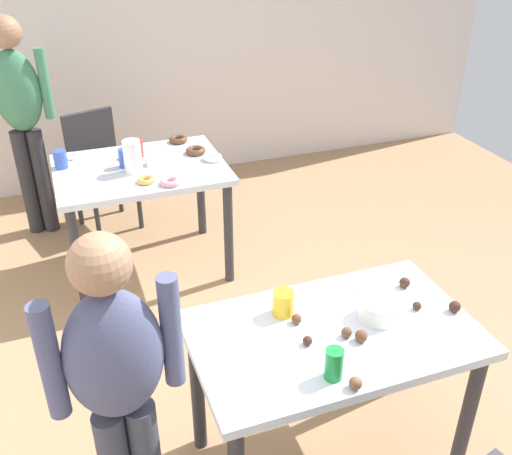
{
  "coord_description": "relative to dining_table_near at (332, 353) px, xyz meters",
  "views": [
    {
      "loc": [
        -0.87,
        -1.74,
        2.23
      ],
      "look_at": [
        -0.07,
        0.44,
        0.9
      ],
      "focal_mm": 40.89,
      "sensor_mm": 36.0,
      "label": 1
    }
  ],
  "objects": [
    {
      "name": "ground_plane",
      "position": [
        -0.03,
        0.18,
        -0.63
      ],
      "size": [
        6.4,
        6.4,
        0.0
      ],
      "primitive_type": "plane",
      "color": "#9E7A56"
    },
    {
      "name": "wall_back",
      "position": [
        -0.03,
        3.38,
        0.67
      ],
      "size": [
        6.4,
        0.1,
        2.6
      ],
      "primitive_type": "cube",
      "color": "silver",
      "rests_on": "ground_plane"
    },
    {
      "name": "dining_table_near",
      "position": [
        0.0,
        0.0,
        0.0
      ],
      "size": [
        1.12,
        0.67,
        0.75
      ],
      "color": "silver",
      "rests_on": "ground_plane"
    },
    {
      "name": "dining_table_far",
      "position": [
        -0.43,
        1.84,
        0.01
      ],
      "size": [
        1.05,
        0.79,
        0.75
      ],
      "color": "silver",
      "rests_on": "ground_plane"
    },
    {
      "name": "chair_far_table",
      "position": [
        -0.62,
        2.59,
        -0.14
      ],
      "size": [
        0.5,
        0.5,
        0.87
      ],
      "color": "#2D2D33",
      "rests_on": "ground_plane"
    },
    {
      "name": "person_girl_near",
      "position": [
        -0.84,
        -0.09,
        0.2
      ],
      "size": [
        0.45,
        0.21,
        1.4
      ],
      "color": "#383D4C",
      "rests_on": "ground_plane"
    },
    {
      "name": "person_adult_far",
      "position": [
        -1.09,
        2.64,
        0.31
      ],
      "size": [
        0.46,
        0.25,
        1.57
      ],
      "color": "#28282D",
      "rests_on": "ground_plane"
    },
    {
      "name": "mixing_bowl",
      "position": [
        0.2,
        0.01,
        0.16
      ],
      "size": [
        0.16,
        0.16,
        0.08
      ],
      "primitive_type": "cylinder",
      "color": "white",
      "rests_on": "dining_table_near"
    },
    {
      "name": "soda_can",
      "position": [
        -0.12,
        -0.23,
        0.18
      ],
      "size": [
        0.07,
        0.07,
        0.12
      ],
      "primitive_type": "cylinder",
      "color": "#198438",
      "rests_on": "dining_table_near"
    },
    {
      "name": "fork_near",
      "position": [
        0.3,
        0.2,
        0.12
      ],
      "size": [
        0.17,
        0.02,
        0.01
      ],
      "primitive_type": "cube",
      "color": "silver",
      "rests_on": "dining_table_near"
    },
    {
      "name": "cup_near_0",
      "position": [
        -0.15,
        0.17,
        0.17
      ],
      "size": [
        0.09,
        0.09,
        0.11
      ],
      "primitive_type": "cylinder",
      "color": "yellow",
      "rests_on": "dining_table_near"
    },
    {
      "name": "cake_ball_0",
      "position": [
        0.38,
        0.0,
        0.13
      ],
      "size": [
        0.04,
        0.04,
        0.04
      ],
      "primitive_type": "sphere",
      "color": "#3D2319",
      "rests_on": "dining_table_near"
    },
    {
      "name": "cake_ball_1",
      "position": [
        0.03,
        -0.05,
        0.14
      ],
      "size": [
        0.04,
        0.04,
        0.04
      ],
      "primitive_type": "sphere",
      "color": "brown",
      "rests_on": "dining_table_near"
    },
    {
      "name": "cake_ball_2",
      "position": [
        -0.12,
        0.09,
        0.14
      ],
      "size": [
        0.04,
        0.04,
        0.04
      ],
      "primitive_type": "sphere",
      "color": "brown",
      "rests_on": "dining_table_near"
    },
    {
      "name": "cake_ball_3",
      "position": [
        0.51,
        -0.06,
        0.14
      ],
      "size": [
        0.05,
        0.05,
        0.05
      ],
      "primitive_type": "sphere",
      "color": "#3D2319",
      "rests_on": "dining_table_near"
    },
    {
      "name": "cake_ball_4",
      "position": [
        -0.07,
        -0.3,
        0.14
      ],
      "size": [
        0.05,
        0.05,
        0.05
      ],
      "primitive_type": "sphere",
      "color": "brown",
      "rests_on": "dining_table_near"
    },
    {
      "name": "cake_ball_5",
      "position": [
        0.07,
        -0.09,
        0.14
      ],
      "size": [
        0.05,
        0.05,
        0.05
      ],
      "primitive_type": "sphere",
      "color": "brown",
      "rests_on": "dining_table_near"
    },
    {
      "name": "cake_ball_6",
      "position": [
        0.42,
        0.16,
        0.14
      ],
      "size": [
        0.05,
        0.05,
        0.05
      ],
      "primitive_type": "sphere",
      "color": "#3D2319",
      "rests_on": "dining_table_near"
    },
    {
      "name": "cake_ball_7",
      "position": [
        -0.13,
        -0.04,
        0.13
      ],
      "size": [
        0.04,
        0.04,
        0.04
      ],
      "primitive_type": "sphere",
      "color": "#3D2319",
      "rests_on": "dining_table_near"
    },
    {
      "name": "pitcher_far",
      "position": [
        -0.48,
        1.78,
        0.22
      ],
      "size": [
        0.11,
        0.11,
        0.2
      ],
      "primitive_type": "cylinder",
      "color": "white",
      "rests_on": "dining_table_far"
    },
    {
      "name": "cup_far_0",
      "position": [
        -0.89,
        1.99,
        0.17
      ],
      "size": [
        0.08,
        0.08,
        0.11
      ],
      "primitive_type": "cylinder",
      "color": "#3351B2",
      "rests_on": "dining_table_far"
    },
    {
      "name": "cup_far_1",
      "position": [
        -0.41,
        2.01,
        0.17
      ],
      "size": [
        0.08,
        0.08,
        0.12
      ],
      "primitive_type": "cylinder",
      "color": "red",
      "rests_on": "dining_table_far"
    },
    {
      "name": "cup_far_2",
      "position": [
        -0.35,
        1.85,
        0.17
      ],
      "size": [
        0.07,
        0.07,
        0.11
      ],
      "primitive_type": "cylinder",
      "color": "white",
      "rests_on": "dining_table_far"
    },
    {
      "name": "cup_far_3",
      "position": [
        -0.51,
        1.87,
        0.17
      ],
      "size": [
        0.07,
        0.07,
        0.12
      ],
      "primitive_type": "cylinder",
      "color": "#3351B2",
      "rests_on": "dining_table_far"
    },
    {
      "name": "donut_far_0",
      "position": [
        -0.31,
        1.52,
        0.13
      ],
      "size": [
        0.12,
        0.12,
        0.04
      ],
      "primitive_type": "torus",
      "color": "pink",
      "rests_on": "dining_table_far"
    },
    {
      "name": "donut_far_1",
      "position": [
        -0.04,
        1.93,
        0.14
      ],
      "size": [
        0.13,
        0.13,
        0.04
      ],
      "primitive_type": "torus",
      "color": "brown",
      "rests_on": "dining_table_far"
    },
    {
      "name": "donut_far_2",
      "position": [
        0.03,
        1.79,
        0.13
      ],
      "size": [
        0.12,
        0.12,
        0.04
      ],
      "primitive_type": "torus",
      "color": "white",
      "rests_on": "dining_table_far"
    },
    {
      "name": "donut_far_3",
      "position": [
        -0.82,
        2.13,
        0.13
      ],
      "size": [
        0.1,
        0.1,
        0.03
      ],
      "primitive_type": "torus",
      "color": "white",
      "rests_on": "dining_table_far"
    },
    {
      "name": "donut_far_4",
      "position": [
        -0.43,
        1.6,
        0.13
      ],
      "size": [
        0.11,
        0.11,
        0.03
      ],
      "primitive_type": "torus",
      "color": "gold",
      "rests_on": "dining_table_far"
    },
    {
      "name": "donut_far_5",
      "position": [
        -0.1,
        2.17,
        0.13
      ],
      "size": [
        0.13,
        0.13,
        0.04
      ],
      "primitive_type": "torus",
      "color": "brown",
      "rests_on": "dining_table_far"
    }
  ]
}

